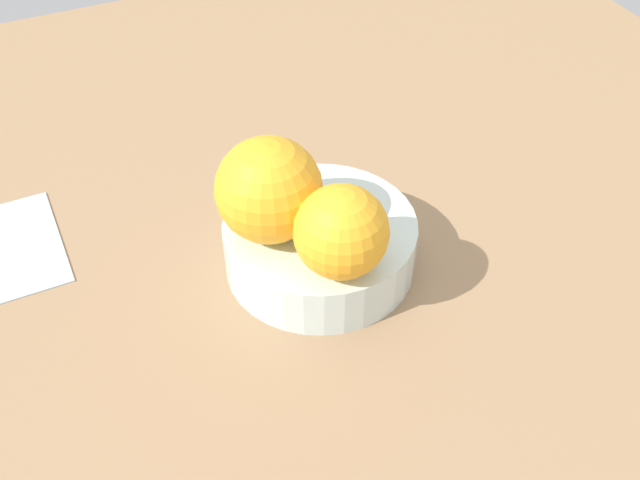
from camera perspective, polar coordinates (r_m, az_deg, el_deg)
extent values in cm
cube|color=#997551|center=(65.16, 0.00, -2.36)|extent=(110.00, 110.00, 2.00)
cylinder|color=silver|center=(64.16, 0.00, -1.49)|extent=(9.79, 9.79, 0.80)
cylinder|color=silver|center=(62.88, 0.00, -0.30)|extent=(15.79, 15.79, 4.48)
sphere|color=#F9A823|center=(58.18, -3.84, 3.75)|extent=(8.33, 8.33, 8.33)
sphere|color=#F9A823|center=(55.43, 1.59, 0.61)|extent=(7.11, 7.11, 7.11)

